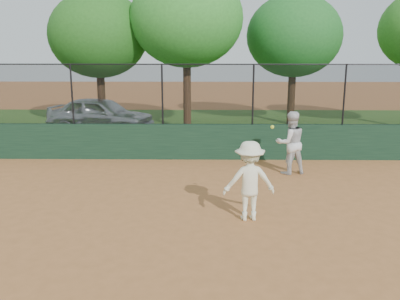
{
  "coord_description": "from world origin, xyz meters",
  "views": [
    {
      "loc": [
        0.95,
        -8.72,
        3.75
      ],
      "look_at": [
        0.8,
        2.2,
        1.2
      ],
      "focal_mm": 40.0,
      "sensor_mm": 36.0,
      "label": 1
    }
  ],
  "objects_px": {
    "player_main": "(249,181)",
    "parked_car": "(101,115)",
    "player_second": "(290,143)",
    "tree_2": "(187,18)",
    "tree_3": "(294,36)",
    "tree_1": "(98,35)"
  },
  "relations": [
    {
      "from": "player_second",
      "to": "tree_2",
      "type": "distance_m",
      "value": 8.72
    },
    {
      "from": "player_main",
      "to": "tree_2",
      "type": "xyz_separation_m",
      "value": [
        -1.8,
        10.66,
        4.03
      ]
    },
    {
      "from": "player_second",
      "to": "tree_2",
      "type": "bearing_deg",
      "value": -79.26
    },
    {
      "from": "player_second",
      "to": "player_main",
      "type": "distance_m",
      "value": 4.0
    },
    {
      "from": "tree_1",
      "to": "player_second",
      "type": "bearing_deg",
      "value": -45.79
    },
    {
      "from": "player_second",
      "to": "tree_1",
      "type": "height_order",
      "value": "tree_1"
    },
    {
      "from": "player_main",
      "to": "tree_3",
      "type": "relative_size",
      "value": 0.35
    },
    {
      "from": "player_main",
      "to": "parked_car",
      "type": "bearing_deg",
      "value": 119.12
    },
    {
      "from": "tree_3",
      "to": "player_main",
      "type": "bearing_deg",
      "value": -104.42
    },
    {
      "from": "tree_1",
      "to": "tree_3",
      "type": "distance_m",
      "value": 9.1
    },
    {
      "from": "parked_car",
      "to": "player_second",
      "type": "xyz_separation_m",
      "value": [
        7.16,
        -6.37,
        0.15
      ]
    },
    {
      "from": "tree_1",
      "to": "tree_3",
      "type": "height_order",
      "value": "tree_3"
    },
    {
      "from": "player_main",
      "to": "tree_3",
      "type": "xyz_separation_m",
      "value": [
        3.22,
        12.51,
        3.34
      ]
    },
    {
      "from": "parked_car",
      "to": "player_second",
      "type": "distance_m",
      "value": 9.59
    },
    {
      "from": "player_main",
      "to": "player_second",
      "type": "bearing_deg",
      "value": 66.89
    },
    {
      "from": "parked_car",
      "to": "player_second",
      "type": "relative_size",
      "value": 2.48
    },
    {
      "from": "player_second",
      "to": "tree_3",
      "type": "distance_m",
      "value": 9.56
    },
    {
      "from": "player_second",
      "to": "player_main",
      "type": "bearing_deg",
      "value": 51.87
    },
    {
      "from": "parked_car",
      "to": "tree_3",
      "type": "relative_size",
      "value": 0.76
    },
    {
      "from": "tree_1",
      "to": "tree_2",
      "type": "relative_size",
      "value": 0.88
    },
    {
      "from": "parked_car",
      "to": "tree_1",
      "type": "relative_size",
      "value": 0.76
    },
    {
      "from": "player_second",
      "to": "tree_3",
      "type": "bearing_deg",
      "value": -115.59
    }
  ]
}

